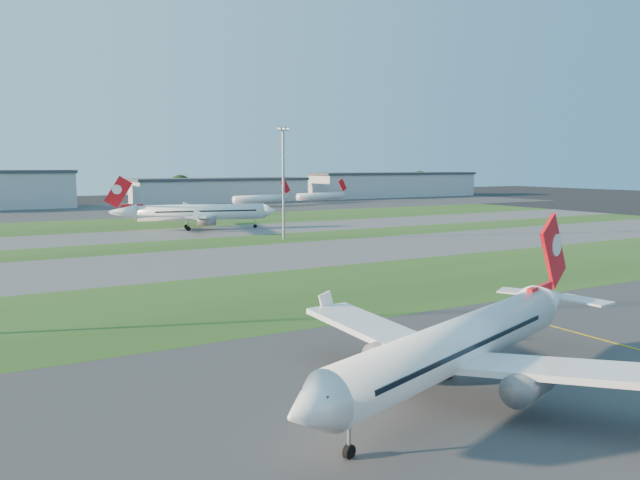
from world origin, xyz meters
TOP-DOWN VIEW (x-y plane):
  - grass_strip_a at (0.00, 52.00)m, footprint 300.00×34.00m
  - taxiway_a at (0.00, 85.00)m, footprint 300.00×32.00m
  - grass_strip_b at (0.00, 110.00)m, footprint 300.00×18.00m
  - taxiway_b at (0.00, 132.00)m, footprint 300.00×26.00m
  - grass_strip_c at (0.00, 165.00)m, footprint 300.00×40.00m
  - apron_far at (0.00, 225.00)m, footprint 400.00×80.00m
  - airliner_parked at (-17.74, 12.68)m, footprint 34.84×29.45m
  - airliner_taxiing at (5.56, 139.13)m, footprint 40.71×34.14m
  - mini_jet_near at (58.14, 216.51)m, footprint 28.41×8.01m
  - mini_jet_far at (91.31, 224.02)m, footprint 28.47×7.56m
  - light_mast_centre at (15.00, 108.00)m, footprint 3.20×0.70m
  - hangar_east at (55.00, 255.00)m, footprint 81.60×23.00m
  - hangar_far_east at (155.00, 255.00)m, footprint 96.90×23.00m
  - tree_mid_west at (-20.00, 266.00)m, footprint 9.90×9.90m
  - tree_mid_east at (40.00, 269.00)m, footprint 11.55×11.55m
  - tree_east at (115.00, 267.00)m, footprint 10.45×10.45m
  - tree_far_east at (185.00, 271.00)m, footprint 12.65×12.65m

SIDE VIEW (x-z plane):
  - grass_strip_a at x=0.00m, z-range 0.00..0.01m
  - taxiway_a at x=0.00m, z-range 0.00..0.01m
  - grass_strip_b at x=0.00m, z-range 0.00..0.01m
  - taxiway_b at x=0.00m, z-range 0.00..0.01m
  - grass_strip_c at x=0.00m, z-range 0.00..0.01m
  - apron_far at x=0.00m, z-range 0.00..0.01m
  - mini_jet_near at x=58.14m, z-range -1.46..8.02m
  - mini_jet_far at x=91.31m, z-range -1.46..8.02m
  - airliner_parked at x=-17.74m, z-range -1.69..9.64m
  - airliner_taxiing at x=5.56m, z-range -1.92..10.97m
  - hangar_east at x=55.00m, z-range 0.04..11.24m
  - tree_mid_west at x=-20.00m, z-range 0.44..11.24m
  - tree_east at x=115.00m, z-range 0.46..11.86m
  - hangar_far_east at x=155.00m, z-range 0.04..13.24m
  - tree_mid_east at x=40.00m, z-range 0.51..13.11m
  - tree_far_east at x=185.00m, z-range 0.56..14.36m
  - light_mast_centre at x=15.00m, z-range 1.91..27.71m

